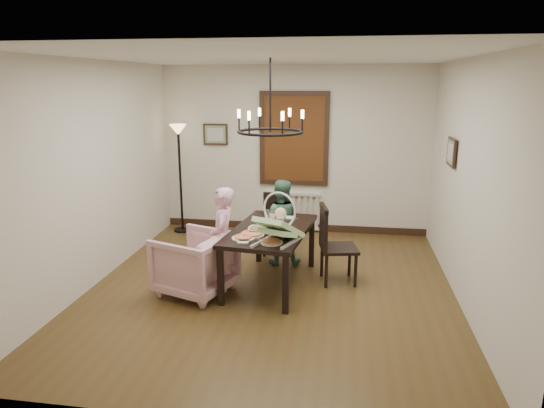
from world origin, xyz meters
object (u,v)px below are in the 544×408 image
(chair_right, at_px, (339,244))
(chair_far, at_px, (276,224))
(elderly_woman, at_px, (223,248))
(armchair, at_px, (195,263))
(seated_man, at_px, (280,229))
(dining_table, at_px, (270,235))
(floor_lamp, at_px, (180,180))
(baby_bouncer, at_px, (279,225))
(drinking_glass, at_px, (277,221))

(chair_right, bearing_deg, chair_far, 33.68)
(chair_right, xyz_separation_m, elderly_woman, (-1.42, -0.43, 0.02))
(armchair, xyz_separation_m, seated_man, (0.89, 1.15, 0.13))
(dining_table, distance_m, floor_lamp, 2.76)
(baby_bouncer, bearing_deg, floor_lamp, 150.53)
(chair_right, relative_size, baby_bouncer, 1.68)
(dining_table, xyz_separation_m, elderly_woman, (-0.56, -0.22, -0.12))
(chair_right, height_order, baby_bouncer, baby_bouncer)
(chair_far, relative_size, elderly_woman, 0.84)
(baby_bouncer, distance_m, floor_lamp, 3.24)
(elderly_woman, xyz_separation_m, drinking_glass, (0.64, 0.29, 0.28))
(armchair, distance_m, elderly_woman, 0.39)
(floor_lamp, bearing_deg, elderly_woman, -59.62)
(armchair, bearing_deg, elderly_woman, 138.29)
(chair_right, relative_size, drinking_glass, 6.82)
(armchair, relative_size, drinking_glass, 5.52)
(baby_bouncer, distance_m, drinking_glass, 0.60)
(chair_far, distance_m, floor_lamp, 2.01)
(floor_lamp, bearing_deg, chair_far, -25.74)
(dining_table, relative_size, seated_man, 1.67)
(drinking_glass, height_order, floor_lamp, floor_lamp)
(seated_man, distance_m, floor_lamp, 2.30)
(armchair, distance_m, drinking_glass, 1.14)
(chair_right, xyz_separation_m, floor_lamp, (-2.73, 1.80, 0.38))
(chair_right, distance_m, floor_lamp, 3.29)
(chair_far, relative_size, floor_lamp, 0.50)
(elderly_woman, xyz_separation_m, baby_bouncer, (0.74, -0.29, 0.41))
(dining_table, distance_m, chair_right, 0.89)
(chair_far, height_order, baby_bouncer, baby_bouncer)
(chair_far, relative_size, chair_right, 0.88)
(seated_man, xyz_separation_m, drinking_glass, (0.05, -0.69, 0.32))
(chair_far, height_order, elderly_woman, elderly_woman)
(elderly_woman, bearing_deg, armchair, -68.69)
(dining_table, bearing_deg, baby_bouncer, -63.83)
(floor_lamp, bearing_deg, armchair, -67.42)
(chair_far, distance_m, armchair, 1.73)
(seated_man, height_order, drinking_glass, seated_man)
(chair_far, relative_size, drinking_glass, 6.00)
(dining_table, height_order, chair_right, chair_right)
(elderly_woman, bearing_deg, dining_table, 103.89)
(baby_bouncer, relative_size, floor_lamp, 0.34)
(elderly_woman, bearing_deg, baby_bouncer, 61.44)
(chair_far, distance_m, seated_man, 0.42)
(elderly_woman, height_order, floor_lamp, floor_lamp)
(elderly_woman, height_order, seated_man, elderly_woman)
(chair_right, height_order, elderly_woman, elderly_woman)
(seated_man, height_order, baby_bouncer, baby_bouncer)
(chair_far, bearing_deg, dining_table, -90.35)
(chair_far, bearing_deg, floor_lamp, 148.87)
(baby_bouncer, xyz_separation_m, floor_lamp, (-2.05, 2.52, -0.05))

